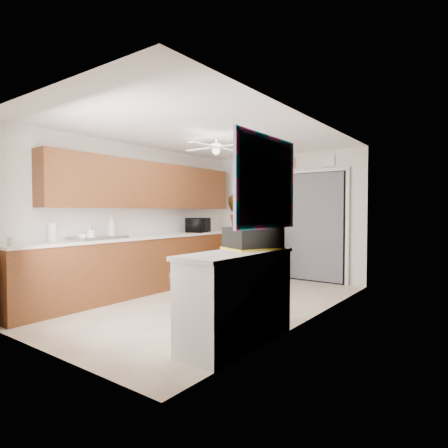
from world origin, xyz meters
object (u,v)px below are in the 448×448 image
Objects in this scene: cup at (83,237)px; suitcase at (253,238)px; cardboard_box at (205,329)px; navy_crate at (216,323)px; microwave at (198,225)px; dog at (218,283)px; paper_towel_roll at (52,232)px; soap_bottle at (111,227)px; man at (239,242)px.

cup is 2.57m from suitcase.
cardboard_box is 0.20m from navy_crate.
microwave is 1.26× the size of navy_crate.
microwave is 0.92× the size of suitcase.
paper_towel_roll is at bearing -134.24° from dog.
soap_bottle is 0.83× the size of navy_crate.
microwave is 1.47× the size of cardboard_box.
cup is at bearing -75.33° from soap_bottle.
cardboard_box is 1.83m from dog.
dog is (1.46, 1.84, -0.82)m from paper_towel_roll.
suitcase is 1.89m from dog.
dog is (-1.32, 1.08, -0.81)m from suitcase.
cup is 0.40m from paper_towel_roll.
man is at bearing -122.25° from microwave.
dog is at bearing 51.57° from cup.
suitcase is (2.78, 0.76, -0.01)m from paper_towel_roll.
soap_bottle is 0.63m from cup.
dog is at bearing 51.59° from paper_towel_roll.
dog is (-1.00, 1.52, 0.14)m from cardboard_box.
microwave reaches higher than cardboard_box.
man is at bearing 91.40° from dog.
cup is (0.01, -2.51, -0.09)m from microwave.
microwave is 4.30× the size of cup.
cardboard_box is (2.37, -0.60, -1.00)m from soap_bottle.
navy_crate is 0.63× the size of dog.
microwave reaches higher than suitcase.
microwave reaches higher than cup.
cup is 2.09m from dog.
dog is (-1.00, 1.32, 0.13)m from navy_crate.
suitcase is at bearing 10.08° from cup.
cardboard_box is 2.60m from man.
cardboard_box is at bearing -158.13° from microwave.
paper_towel_roll is 0.15× the size of man.
navy_crate is at bearing -58.75° from dog.
paper_towel_roll reaches higher than dog.
soap_bottle is 2.11m from man.
cup reaches higher than cardboard_box.
cardboard_box is at bearing -102.31° from suitcase.
dog is (1.23, -0.98, -0.83)m from microwave.
suitcase is at bearing -3.23° from soap_bottle.
man is at bearing 115.83° from cardboard_box.
suitcase is 1.37× the size of navy_crate.
dog is at bearing 164.20° from suitcase.
dog is at bearing 123.24° from cardboard_box.
dog is at bearing 175.79° from man.
suitcase is at bearing 15.29° from paper_towel_roll.
paper_towel_roll is at bearing -141.20° from suitcase.
man is at bearing 52.37° from soap_bottle.
navy_crate is 2.42m from man.
microwave is 1.78m from dog.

